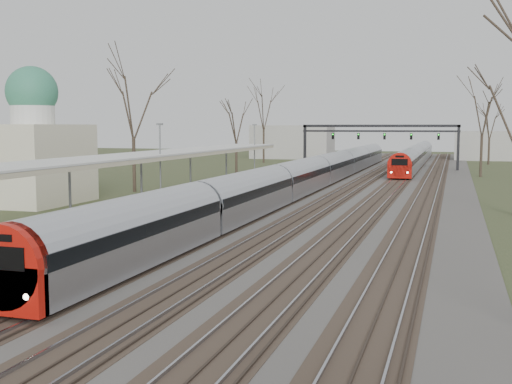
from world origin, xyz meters
TOP-DOWN VIEW (x-y plane):
  - track_bed at (0.26, 55.00)m, footprint 24.00×160.00m
  - platform at (-9.05, 37.50)m, footprint 3.50×69.00m
  - canopy at (-9.05, 32.99)m, footprint 4.10×50.00m
  - dome_building at (-21.71, 38.00)m, footprint 10.00×8.00m
  - signal_gantry at (0.29, 84.99)m, footprint 21.00×0.59m
  - tree_west_far at (-17.00, 48.00)m, footprint 5.50×5.50m
  - train_near at (-2.50, 57.37)m, footprint 2.62×90.21m
  - train_far at (4.50, 96.78)m, footprint 2.62×60.21m

SIDE VIEW (x-z plane):
  - track_bed at x=0.26m, z-range -0.05..0.17m
  - platform at x=-9.05m, z-range 0.00..1.00m
  - train_near at x=-2.50m, z-range -0.05..3.00m
  - train_far at x=4.50m, z-range -0.05..3.00m
  - dome_building at x=-21.71m, z-range -1.43..8.87m
  - canopy at x=-9.05m, z-range 2.37..5.48m
  - signal_gantry at x=0.29m, z-range 1.87..7.95m
  - tree_west_far at x=-17.00m, z-range 2.35..13.68m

